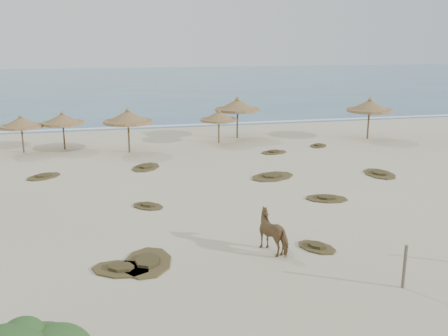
# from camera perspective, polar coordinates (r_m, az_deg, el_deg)

# --- Properties ---
(ground) EXTENTS (160.00, 160.00, 0.00)m
(ground) POSITION_cam_1_polar(r_m,az_deg,el_deg) (18.52, -0.32, -8.33)
(ground) COLOR beige
(ground) RESTS_ON ground
(ocean) EXTENTS (200.00, 100.00, 0.01)m
(ocean) POSITION_cam_1_polar(r_m,az_deg,el_deg) (92.01, -11.09, 9.61)
(ocean) COLOR #2A5880
(ocean) RESTS_ON ground
(foam_line) EXTENTS (70.00, 0.60, 0.01)m
(foam_line) POSITION_cam_1_polar(r_m,az_deg,el_deg) (43.41, -8.13, 4.72)
(foam_line) COLOR white
(foam_line) RESTS_ON ground
(palapa_1) EXTENTS (3.71, 3.71, 2.62)m
(palapa_1) POSITION_cam_1_polar(r_m,az_deg,el_deg) (35.16, -17.97, 5.29)
(palapa_1) COLOR brown
(palapa_1) RESTS_ON ground
(palapa_2) EXTENTS (3.11, 3.11, 2.53)m
(palapa_2) POSITION_cam_1_polar(r_m,az_deg,el_deg) (35.07, -22.18, 4.79)
(palapa_2) COLOR brown
(palapa_2) RESTS_ON ground
(palapa_3) EXTENTS (3.94, 3.94, 2.97)m
(palapa_3) POSITION_cam_1_polar(r_m,az_deg,el_deg) (33.09, -10.93, 5.67)
(palapa_3) COLOR brown
(palapa_3) RESTS_ON ground
(palapa_4) EXTENTS (2.98, 2.98, 2.47)m
(palapa_4) POSITION_cam_1_polar(r_m,az_deg,el_deg) (35.57, -0.60, 5.88)
(palapa_4) COLOR brown
(palapa_4) RESTS_ON ground
(palapa_5) EXTENTS (4.28, 4.28, 3.14)m
(palapa_5) POSITION_cam_1_polar(r_m,az_deg,el_deg) (37.54, 1.55, 7.13)
(palapa_5) COLOR brown
(palapa_5) RESTS_ON ground
(palapa_6) EXTENTS (4.40, 4.40, 3.14)m
(palapa_6) POSITION_cam_1_polar(r_m,az_deg,el_deg) (38.67, 16.30, 6.77)
(palapa_6) COLOR brown
(palapa_6) RESTS_ON ground
(horse) EXTENTS (1.37, 1.84, 1.42)m
(horse) POSITION_cam_1_polar(r_m,az_deg,el_deg) (17.52, 5.83, -7.27)
(horse) COLOR brown
(horse) RESTS_ON ground
(fence_post_near) EXTENTS (0.12, 0.12, 1.35)m
(fence_post_near) POSITION_cam_1_polar(r_m,az_deg,el_deg) (15.89, 19.93, -10.56)
(fence_post_near) COLOR #675D4D
(fence_post_near) RESTS_ON ground
(scrub_2) EXTENTS (1.79, 1.77, 0.16)m
(scrub_2) POSITION_cam_1_polar(r_m,az_deg,el_deg) (22.39, -8.70, -4.28)
(scrub_2) COLOR #4C4021
(scrub_2) RESTS_ON ground
(scrub_3) EXTENTS (3.11, 2.64, 0.16)m
(scrub_3) POSITION_cam_1_polar(r_m,az_deg,el_deg) (27.02, 5.54, -0.94)
(scrub_3) COLOR #4C4021
(scrub_3) RESTS_ON ground
(scrub_4) EXTENTS (2.27, 1.84, 0.16)m
(scrub_4) POSITION_cam_1_polar(r_m,az_deg,el_deg) (23.65, 11.63, -3.40)
(scrub_4) COLOR #4C4021
(scrub_4) RESTS_ON ground
(scrub_5) EXTENTS (1.71, 2.49, 0.16)m
(scrub_5) POSITION_cam_1_polar(r_m,az_deg,el_deg) (28.73, 17.35, -0.61)
(scrub_5) COLOR #4C4021
(scrub_5) RESTS_ON ground
(scrub_6) EXTENTS (2.30, 2.23, 0.16)m
(scrub_6) POSITION_cam_1_polar(r_m,az_deg,el_deg) (28.59, -19.91, -0.89)
(scrub_6) COLOR #4C4021
(scrub_6) RESTS_ON ground
(scrub_7) EXTENTS (2.10, 1.67, 0.16)m
(scrub_7) POSITION_cam_1_polar(r_m,az_deg,el_deg) (32.92, 5.73, 1.83)
(scrub_7) COLOR #4C4021
(scrub_7) RESTS_ON ground
(scrub_9) EXTENTS (2.05, 2.73, 0.16)m
(scrub_9) POSITION_cam_1_polar(r_m,az_deg,el_deg) (16.94, -8.75, -10.56)
(scrub_9) COLOR #4C4021
(scrub_9) RESTS_ON ground
(scrub_10) EXTENTS (1.88, 1.95, 0.16)m
(scrub_10) POSITION_cam_1_polar(r_m,az_deg,el_deg) (35.45, 10.73, 2.54)
(scrub_10) COLOR #4C4021
(scrub_10) RESTS_ON ground
(scrub_11) EXTENTS (2.28, 1.91, 0.16)m
(scrub_11) POSITION_cam_1_polar(r_m,az_deg,el_deg) (16.63, -11.71, -11.19)
(scrub_11) COLOR #4C4021
(scrub_11) RESTS_ON ground
(scrub_12) EXTENTS (1.61, 1.79, 0.16)m
(scrub_12) POSITION_cam_1_polar(r_m,az_deg,el_deg) (18.19, 10.55, -8.84)
(scrub_12) COLOR #4C4021
(scrub_12) RESTS_ON ground
(scrub_13) EXTENTS (2.29, 2.64, 0.16)m
(scrub_13) POSITION_cam_1_polar(r_m,az_deg,el_deg) (29.20, -8.92, 0.11)
(scrub_13) COLOR #4C4021
(scrub_13) RESTS_ON ground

